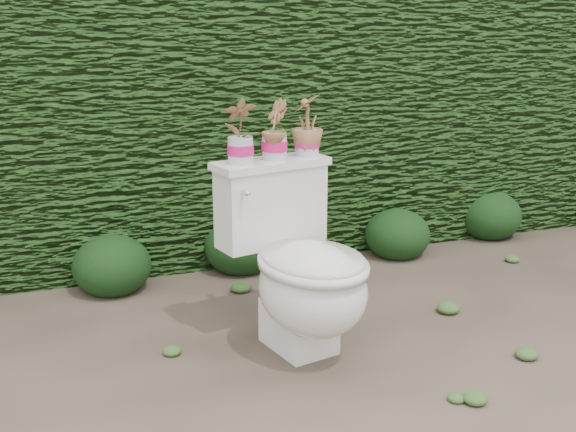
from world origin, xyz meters
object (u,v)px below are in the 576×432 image
object	(u,v)px
toilet	(301,270)
potted_plant_center	(274,131)
potted_plant_left	(240,133)
potted_plant_right	(307,127)

from	to	relation	value
toilet	potted_plant_center	distance (m)	0.59
potted_plant_left	potted_plant_center	bearing A→B (deg)	-171.53
potted_plant_center	toilet	bearing A→B (deg)	-151.69
toilet	potted_plant_right	size ratio (longest dim) A/B	3.11
potted_plant_center	potted_plant_right	xyz separation A→B (m)	(0.16, 0.04, 0.01)
potted_plant_left	potted_plant_right	distance (m)	0.33
toilet	potted_plant_left	distance (m)	0.62
potted_plant_center	potted_plant_right	world-z (taller)	potted_plant_right
potted_plant_center	potted_plant_right	bearing A→B (deg)	-57.40
potted_plant_left	potted_plant_center	distance (m)	0.16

